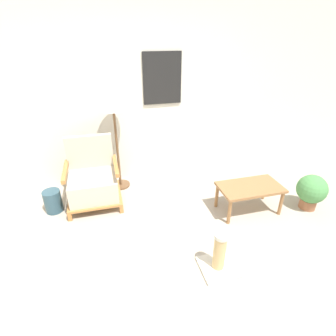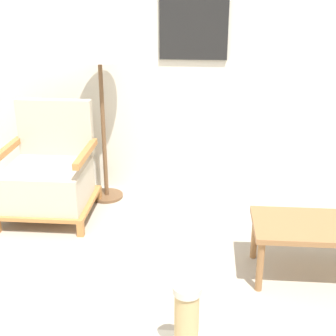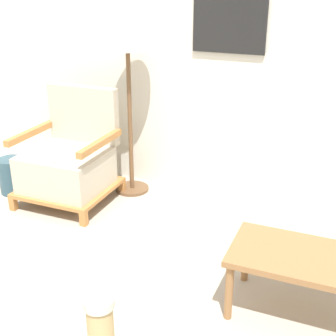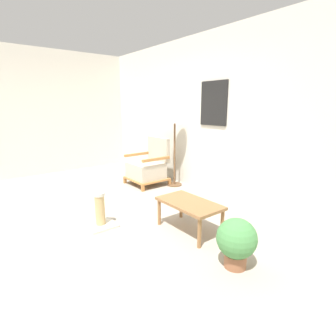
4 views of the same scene
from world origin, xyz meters
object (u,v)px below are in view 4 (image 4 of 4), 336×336
object	(u,v)px
armchair	(148,167)
coffee_table	(189,206)
vase	(131,172)
potted_plant	(236,240)
floor_lamp	(175,121)
scratching_post	(100,215)

from	to	relation	value
armchair	coffee_table	distance (m)	2.10
armchair	coffee_table	size ratio (longest dim) A/B	1.11
vase	potted_plant	bearing A→B (deg)	-13.64
armchair	floor_lamp	bearing A→B (deg)	42.76
floor_lamp	scratching_post	xyz separation A→B (m)	(0.80, -1.88, -1.07)
potted_plant	scratching_post	distance (m)	1.75
armchair	coffee_table	world-z (taller)	armchair
coffee_table	scratching_post	world-z (taller)	scratching_post
floor_lamp	potted_plant	distance (m)	2.87
coffee_table	armchair	bearing A→B (deg)	159.91
floor_lamp	potted_plant	size ratio (longest dim) A/B	2.95
armchair	scratching_post	distance (m)	1.94
coffee_table	potted_plant	distance (m)	0.85
vase	scratching_post	xyz separation A→B (m)	(1.72, -1.46, 0.01)
vase	floor_lamp	bearing A→B (deg)	24.68
floor_lamp	vase	distance (m)	1.48
armchair	vase	world-z (taller)	armchair
floor_lamp	scratching_post	size ratio (longest dim) A/B	3.20
coffee_table	potted_plant	world-z (taller)	potted_plant
floor_lamp	scratching_post	world-z (taller)	floor_lamp
armchair	scratching_post	world-z (taller)	armchair
coffee_table	vase	bearing A→B (deg)	165.49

